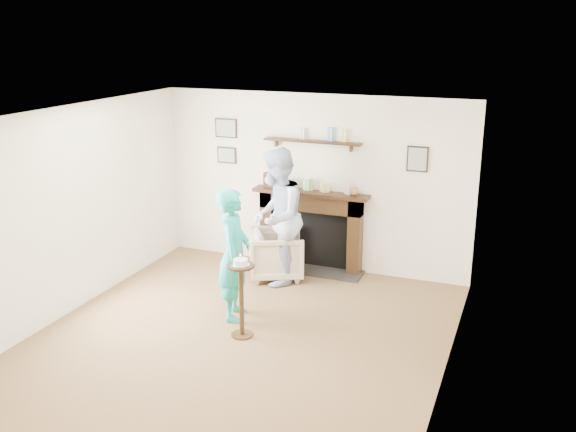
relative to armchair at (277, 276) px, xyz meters
The scene contains 6 objects.
ground 1.93m from the armchair, 80.45° to the right, with size 5.00×5.00×0.00m, color brown.
room_shell 2.05m from the armchair, 75.21° to the right, with size 4.54×5.02×2.52m.
armchair is the anchor object (origin of this frame).
man 0.19m from the armchair, 66.99° to the right, with size 0.90×0.70×1.86m, color #AFBDDB.
woman 1.37m from the armchair, 89.18° to the right, with size 0.58×0.38×1.60m, color #20BAAD.
pedestal_table 1.92m from the armchair, 80.25° to the right, with size 0.31×0.31×0.98m.
Camera 1 is at (2.88, -5.85, 3.39)m, focal length 40.00 mm.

